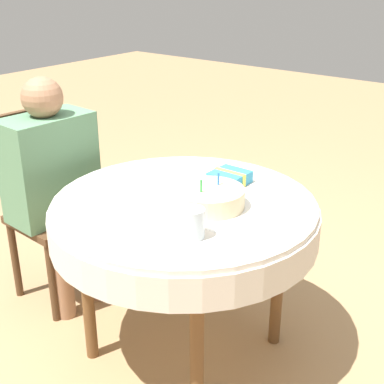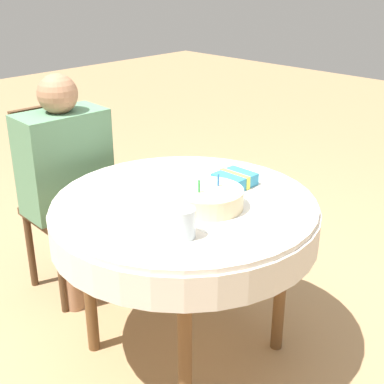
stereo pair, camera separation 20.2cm
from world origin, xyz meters
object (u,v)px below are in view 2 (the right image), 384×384
object	(u,v)px
person	(67,168)
gift_box	(235,179)
drinking_glass	(183,223)
birthday_cake	(208,198)
chair	(61,196)

from	to	relation	value
person	gift_box	distance (m)	0.83
person	drinking_glass	xyz separation A→B (m)	(-0.16, -0.93, 0.10)
drinking_glass	birthday_cake	bearing A→B (deg)	23.16
drinking_glass	person	bearing A→B (deg)	80.41
birthday_cake	gift_box	world-z (taller)	birthday_cake
chair	birthday_cake	bearing A→B (deg)	-82.73
birthday_cake	drinking_glass	distance (m)	0.25
chair	gift_box	distance (m)	0.93
person	drinking_glass	world-z (taller)	person
chair	person	size ratio (longest dim) A/B	0.84
person	gift_box	xyz separation A→B (m)	(0.31, -0.76, 0.07)
gift_box	person	bearing A→B (deg)	112.04
gift_box	chair	bearing A→B (deg)	109.65
birthday_cake	gift_box	size ratio (longest dim) A/B	1.80
birthday_cake	chair	bearing A→B (deg)	94.06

